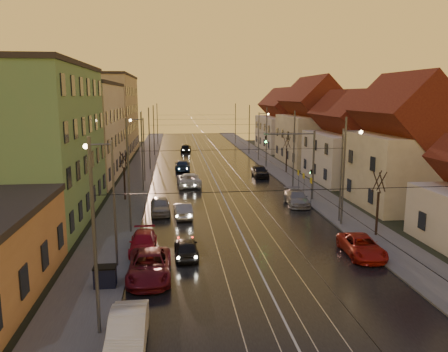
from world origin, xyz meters
name	(u,v)px	position (x,y,z in m)	size (l,w,h in m)	color
ground	(261,274)	(0.00, 0.00, 0.00)	(160.00, 160.00, 0.00)	black
road	(208,168)	(0.00, 40.00, 0.02)	(16.00, 120.00, 0.04)	black
sidewalk_left	(141,168)	(-10.00, 40.00, 0.07)	(4.00, 120.00, 0.15)	#4C4C4C
sidewalk_right	(274,166)	(10.00, 40.00, 0.07)	(4.00, 120.00, 0.15)	#4C4C4C
tram_rail_0	(194,168)	(-2.20, 40.00, 0.06)	(0.06, 120.00, 0.03)	gray
tram_rail_1	(203,167)	(-0.77, 40.00, 0.06)	(0.06, 120.00, 0.03)	gray
tram_rail_2	(214,167)	(0.77, 40.00, 0.06)	(0.06, 120.00, 0.03)	gray
tram_rail_3	(223,167)	(2.20, 40.00, 0.06)	(0.06, 120.00, 0.03)	gray
apartment_left_1	(27,145)	(-17.50, 14.00, 6.50)	(10.00, 18.00, 13.00)	#61925D
apartment_left_2	(78,132)	(-17.50, 34.00, 6.00)	(10.00, 20.00, 12.00)	#C4B097
apartment_left_3	(105,116)	(-17.50, 58.00, 7.00)	(10.00, 24.00, 14.00)	tan
house_right_1	(404,151)	(17.00, 15.00, 5.45)	(8.67, 10.20, 10.80)	#B7AC8D
house_right_2	(350,144)	(17.00, 28.00, 4.64)	(9.18, 12.24, 9.20)	silver
house_right_3	(313,127)	(17.00, 43.00, 5.80)	(9.18, 14.28, 11.50)	#B7AC8D
house_right_4	(285,124)	(17.00, 61.00, 5.05)	(9.18, 16.32, 10.00)	silver
catenary_pole_l_0	(95,240)	(-8.60, -6.00, 4.50)	(0.16, 0.16, 9.00)	#595B60
catenary_pole_l_1	(129,177)	(-8.60, 9.00, 4.50)	(0.16, 0.16, 9.00)	#595B60
catenary_pole_r_1	(344,173)	(8.60, 9.00, 4.50)	(0.16, 0.16, 9.00)	#595B60
catenary_pole_l_2	(142,152)	(-8.60, 24.00, 4.50)	(0.16, 0.16, 9.00)	#595B60
catenary_pole_r_2	(294,150)	(8.60, 24.00, 4.50)	(0.16, 0.16, 9.00)	#595B60
catenary_pole_l_3	(149,139)	(-8.60, 39.00, 4.50)	(0.16, 0.16, 9.00)	#595B60
catenary_pole_r_3	(266,138)	(8.60, 39.00, 4.50)	(0.16, 0.16, 9.00)	#595B60
catenary_pole_l_4	(154,131)	(-8.60, 54.00, 4.50)	(0.16, 0.16, 9.00)	#595B60
catenary_pole_r_4	(249,130)	(8.60, 54.00, 4.50)	(0.16, 0.16, 9.00)	#595B60
catenary_pole_l_5	(157,124)	(-8.60, 72.00, 4.50)	(0.16, 0.16, 9.00)	#595B60
catenary_pole_r_5	(235,124)	(8.60, 72.00, 4.50)	(0.16, 0.16, 9.00)	#595B60
street_lamp_0	(109,192)	(-9.10, 2.00, 4.89)	(1.75, 0.32, 8.00)	#595B60
street_lamp_1	(345,166)	(9.10, 10.00, 4.89)	(1.75, 0.32, 8.00)	#595B60
street_lamp_2	(141,143)	(-9.10, 30.00, 4.89)	(1.75, 0.32, 8.00)	#595B60
street_lamp_3	(261,131)	(9.10, 46.00, 4.89)	(1.75, 0.32, 8.00)	#595B60
traffic_light_mast	(304,156)	(7.99, 18.00, 4.60)	(5.30, 0.32, 7.20)	#595B60
bare_tree_0	(124,177)	(-10.20, 20.00, 2.49)	(1.09, 1.09, 5.11)	black
bare_tree_1	(378,205)	(10.20, 6.00, 2.49)	(1.09, 1.09, 5.11)	black
bare_tree_2	(287,156)	(10.40, 34.00, 2.49)	(1.09, 1.09, 5.11)	black
driving_car_0	(186,248)	(-4.42, 3.31, 0.65)	(1.55, 3.84, 1.31)	black
driving_car_1	(183,210)	(-4.43, 13.04, 0.67)	(1.42, 4.08, 1.34)	gray
driving_car_2	(189,180)	(-3.41, 26.66, 0.79)	(2.63, 5.70, 1.58)	silver
driving_car_3	(183,165)	(-3.92, 37.81, 0.76)	(2.13, 5.24, 1.52)	#192C4C
driving_car_4	(186,148)	(-2.85, 58.84, 0.78)	(1.85, 4.60, 1.57)	black
parked_left_0	(128,331)	(-7.23, -7.06, 0.75)	(1.58, 4.54, 1.50)	silver
parked_left_1	(149,266)	(-6.68, 0.10, 0.75)	(2.49, 5.41, 1.50)	maroon
parked_left_2	(143,242)	(-7.35, 4.74, 0.64)	(1.81, 4.44, 1.29)	maroon
parked_left_3	(160,206)	(-6.48, 14.55, 0.75)	(1.77, 4.40, 1.50)	gray
parked_right_0	(362,246)	(7.36, 2.21, 0.67)	(2.22, 4.81, 1.34)	#AA1911
parked_right_1	(297,198)	(6.86, 16.29, 0.71)	(1.98, 4.88, 1.42)	gray
parked_right_2	(260,171)	(6.20, 31.52, 0.78)	(1.85, 4.60, 1.57)	black
dumpster	(105,277)	(-9.06, -1.07, 0.70)	(1.20, 0.80, 1.10)	black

